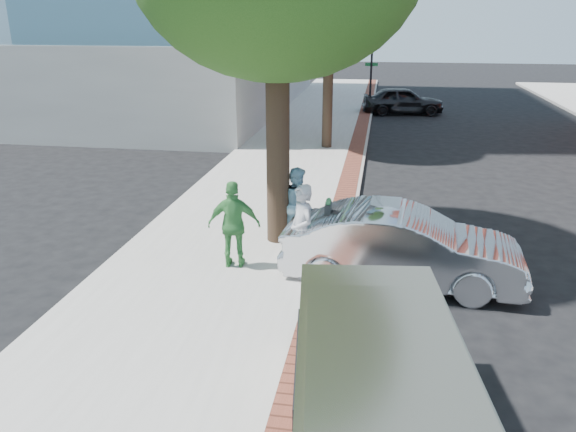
% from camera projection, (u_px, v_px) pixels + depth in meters
% --- Properties ---
extents(ground, '(120.00, 120.00, 0.00)m').
position_uv_depth(ground, '(291.00, 282.00, 11.32)').
color(ground, black).
rests_on(ground, ground).
extents(sidewalk, '(5.00, 60.00, 0.15)m').
position_uv_depth(sidewalk, '(285.00, 173.00, 18.96)').
color(sidewalk, '#9E9991').
rests_on(sidewalk, ground).
extents(brick_strip, '(0.60, 60.00, 0.01)m').
position_uv_depth(brick_strip, '(350.00, 174.00, 18.59)').
color(brick_strip, brown).
rests_on(brick_strip, sidewalk).
extents(curb, '(0.10, 60.00, 0.15)m').
position_uv_depth(curb, '(361.00, 176.00, 18.56)').
color(curb, gray).
rests_on(curb, ground).
extents(office_base, '(18.20, 22.20, 4.00)m').
position_uv_depth(office_base, '(134.00, 72.00, 33.12)').
color(office_base, gray).
rests_on(office_base, ground).
extents(signal_near, '(0.70, 0.15, 3.80)m').
position_uv_depth(signal_near, '(371.00, 71.00, 30.86)').
color(signal_near, black).
rests_on(signal_near, ground).
extents(tree_far, '(4.80, 4.80, 7.14)m').
position_uv_depth(tree_far, '(330.00, 10.00, 20.77)').
color(tree_far, black).
rests_on(tree_far, sidewalk).
extents(parking_meter, '(0.12, 0.32, 1.47)m').
position_uv_depth(parking_meter, '(328.00, 219.00, 11.33)').
color(parking_meter, gray).
rests_on(parking_meter, sidewalk).
extents(person_gray, '(0.75, 0.82, 1.89)m').
position_uv_depth(person_gray, '(302.00, 231.00, 10.98)').
color(person_gray, '#B1B1B6').
rests_on(person_gray, sidewalk).
extents(person_officer, '(0.79, 0.94, 1.72)m').
position_uv_depth(person_officer, '(298.00, 204.00, 12.87)').
color(person_officer, '#87B8D1').
rests_on(person_officer, sidewalk).
extents(person_green, '(1.12, 0.58, 1.83)m').
position_uv_depth(person_green, '(234.00, 225.00, 11.42)').
color(person_green, '#3F8B44').
rests_on(person_green, sidewalk).
extents(sedan_silver, '(4.80, 1.99, 1.54)m').
position_uv_depth(sedan_silver, '(402.00, 247.00, 11.07)').
color(sedan_silver, silver).
rests_on(sedan_silver, ground).
extents(bg_car, '(4.56, 2.32, 1.49)m').
position_uv_depth(bg_car, '(403.00, 100.00, 30.68)').
color(bg_car, black).
rests_on(bg_car, ground).
extents(van, '(2.41, 5.03, 1.79)m').
position_uv_depth(van, '(379.00, 398.00, 6.35)').
color(van, gray).
rests_on(van, ground).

